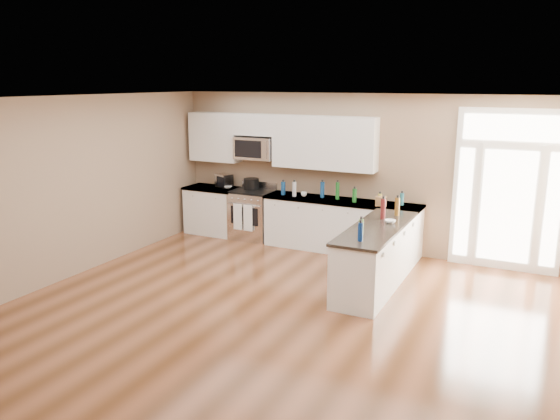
# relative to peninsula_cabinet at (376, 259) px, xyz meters

# --- Properties ---
(ground) EXTENTS (8.00, 8.00, 0.00)m
(ground) POSITION_rel_peninsula_cabinet_xyz_m (-0.93, -2.24, -0.43)
(ground) COLOR #542F17
(room_shell) EXTENTS (8.00, 8.00, 8.00)m
(room_shell) POSITION_rel_peninsula_cabinet_xyz_m (-0.93, -2.24, 1.27)
(room_shell) COLOR #8E745A
(room_shell) RESTS_ON ground
(back_cabinet_left) EXTENTS (1.10, 0.66, 0.94)m
(back_cabinet_left) POSITION_rel_peninsula_cabinet_xyz_m (-3.80, 1.45, 0.00)
(back_cabinet_left) COLOR silver
(back_cabinet_left) RESTS_ON ground
(back_cabinet_right) EXTENTS (2.85, 0.66, 0.94)m
(back_cabinet_right) POSITION_rel_peninsula_cabinet_xyz_m (-1.08, 1.45, 0.00)
(back_cabinet_right) COLOR silver
(back_cabinet_right) RESTS_ON ground
(peninsula_cabinet) EXTENTS (0.69, 2.32, 0.94)m
(peninsula_cabinet) POSITION_rel_peninsula_cabinet_xyz_m (0.00, 0.00, 0.00)
(peninsula_cabinet) COLOR silver
(peninsula_cabinet) RESTS_ON ground
(upper_cabinet_left) EXTENTS (1.04, 0.33, 0.95)m
(upper_cabinet_left) POSITION_rel_peninsula_cabinet_xyz_m (-3.81, 1.59, 1.49)
(upper_cabinet_left) COLOR silver
(upper_cabinet_left) RESTS_ON room_shell
(upper_cabinet_right) EXTENTS (1.94, 0.33, 0.95)m
(upper_cabinet_right) POSITION_rel_peninsula_cabinet_xyz_m (-1.50, 1.59, 1.49)
(upper_cabinet_right) COLOR silver
(upper_cabinet_right) RESTS_ON room_shell
(upper_cabinet_short) EXTENTS (0.82, 0.33, 0.40)m
(upper_cabinet_short) POSITION_rel_peninsula_cabinet_xyz_m (-2.88, 1.59, 1.77)
(upper_cabinet_short) COLOR silver
(upper_cabinet_short) RESTS_ON room_shell
(microwave) EXTENTS (0.78, 0.41, 0.42)m
(microwave) POSITION_rel_peninsula_cabinet_xyz_m (-2.88, 1.56, 1.33)
(microwave) COLOR silver
(microwave) RESTS_ON room_shell
(entry_door) EXTENTS (1.70, 0.10, 2.60)m
(entry_door) POSITION_rel_peninsula_cabinet_xyz_m (1.62, 1.71, 0.87)
(entry_door) COLOR white
(entry_door) RESTS_ON ground
(kitchen_range) EXTENTS (0.78, 0.69, 1.08)m
(kitchen_range) POSITION_rel_peninsula_cabinet_xyz_m (-2.90, 1.45, 0.04)
(kitchen_range) COLOR silver
(kitchen_range) RESTS_ON ground
(stockpot) EXTENTS (0.30, 0.30, 0.23)m
(stockpot) POSITION_rel_peninsula_cabinet_xyz_m (-2.99, 1.57, 0.63)
(stockpot) COLOR black
(stockpot) RESTS_ON kitchen_range
(toaster_oven) EXTENTS (0.38, 0.35, 0.27)m
(toaster_oven) POSITION_rel_peninsula_cabinet_xyz_m (-3.60, 1.56, 0.64)
(toaster_oven) COLOR silver
(toaster_oven) RESTS_ON back_cabinet_left
(cardboard_box) EXTENTS (0.22, 0.18, 0.16)m
(cardboard_box) POSITION_rel_peninsula_cabinet_xyz_m (-0.33, 1.32, 0.58)
(cardboard_box) COLOR brown
(cardboard_box) RESTS_ON back_cabinet_right
(bowl_left) EXTENTS (0.18, 0.18, 0.04)m
(bowl_left) POSITION_rel_peninsula_cabinet_xyz_m (-3.48, 1.48, 0.53)
(bowl_left) COLOR white
(bowl_left) RESTS_ON back_cabinet_left
(bowl_peninsula) EXTENTS (0.20, 0.20, 0.05)m
(bowl_peninsula) POSITION_rel_peninsula_cabinet_xyz_m (0.12, 0.25, 0.53)
(bowl_peninsula) COLOR white
(bowl_peninsula) RESTS_ON peninsula_cabinet
(cup_counter) EXTENTS (0.11, 0.11, 0.08)m
(cup_counter) POSITION_rel_peninsula_cabinet_xyz_m (-1.81, 1.44, 0.55)
(cup_counter) COLOR white
(cup_counter) RESTS_ON back_cabinet_right
(counter_bottles) EXTENTS (2.40, 2.43, 0.31)m
(counter_bottles) POSITION_rel_peninsula_cabinet_xyz_m (-0.81, 0.94, 0.64)
(counter_bottles) COLOR #19591E
(counter_bottles) RESTS_ON back_cabinet_right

